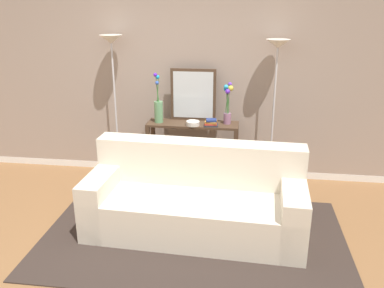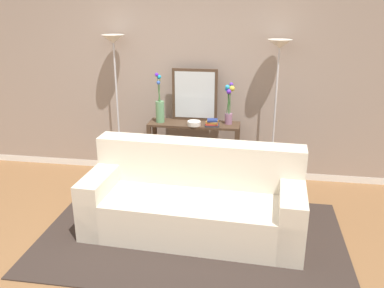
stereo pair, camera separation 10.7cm
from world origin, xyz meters
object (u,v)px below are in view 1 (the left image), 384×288
(book_stack, at_px, (211,123))
(floor_lamp_right, at_px, (276,73))
(wall_mirror, at_px, (193,95))
(book_row_under_console, at_px, (172,176))
(console_table, at_px, (193,142))
(vase_tall_flowers, at_px, (158,108))
(vase_short_flowers, at_px, (228,104))
(couch, at_px, (196,202))
(floor_lamp_left, at_px, (113,68))
(fruit_bowl, at_px, (193,123))

(book_stack, bearing_deg, floor_lamp_right, 10.87)
(wall_mirror, bearing_deg, floor_lamp_right, -4.39)
(book_stack, distance_m, book_row_under_console, 0.93)
(floor_lamp_right, relative_size, book_row_under_console, 4.94)
(console_table, xyz_separation_m, floor_lamp_right, (0.98, 0.06, 0.89))
(console_table, distance_m, vase_tall_flowers, 0.61)
(vase_short_flowers, height_order, book_row_under_console, vase_short_flowers)
(couch, xyz_separation_m, floor_lamp_left, (-1.19, 1.23, 1.14))
(floor_lamp_right, height_order, book_stack, floor_lamp_right)
(vase_short_flowers, bearing_deg, floor_lamp_right, 2.41)
(vase_tall_flowers, bearing_deg, fruit_bowl, -9.92)
(floor_lamp_left, bearing_deg, console_table, -3.24)
(vase_tall_flowers, distance_m, book_stack, 0.68)
(couch, distance_m, console_table, 1.20)
(console_table, relative_size, vase_tall_flowers, 1.83)
(floor_lamp_left, relative_size, wall_mirror, 2.82)
(wall_mirror, height_order, fruit_bowl, wall_mirror)
(console_table, distance_m, floor_lamp_right, 1.33)
(couch, relative_size, console_table, 1.92)
(floor_lamp_left, bearing_deg, vase_short_flowers, -0.93)
(vase_short_flowers, distance_m, book_row_under_console, 1.21)
(vase_short_flowers, distance_m, book_stack, 0.31)
(console_table, relative_size, wall_mirror, 1.74)
(vase_short_flowers, height_order, book_stack, vase_short_flowers)
(couch, height_order, vase_tall_flowers, vase_tall_flowers)
(console_table, bearing_deg, floor_lamp_left, 176.76)
(couch, relative_size, wall_mirror, 3.34)
(couch, bearing_deg, vase_short_flowers, 78.69)
(fruit_bowl, relative_size, book_row_under_console, 0.45)
(floor_lamp_left, bearing_deg, book_row_under_console, -4.46)
(vase_tall_flowers, distance_m, vase_short_flowers, 0.86)
(vase_short_flowers, bearing_deg, book_row_under_console, -177.26)
(couch, relative_size, book_row_under_console, 5.94)
(vase_short_flowers, relative_size, book_stack, 2.80)
(vase_short_flowers, bearing_deg, vase_tall_flowers, -176.53)
(console_table, relative_size, book_row_under_console, 3.09)
(floor_lamp_right, relative_size, book_stack, 9.94)
(floor_lamp_left, relative_size, book_stack, 10.08)
(couch, height_order, wall_mirror, wall_mirror)
(floor_lamp_left, height_order, floor_lamp_right, floor_lamp_left)
(floor_lamp_left, bearing_deg, couch, -45.74)
(floor_lamp_right, bearing_deg, console_table, -176.68)
(vase_short_flowers, xyz_separation_m, book_stack, (-0.19, -0.12, -0.21))
(vase_short_flowers, relative_size, book_row_under_console, 1.39)
(couch, distance_m, vase_short_flowers, 1.42)
(vase_tall_flowers, bearing_deg, vase_short_flowers, 3.47)
(floor_lamp_left, height_order, book_stack, floor_lamp_left)
(vase_tall_flowers, bearing_deg, floor_lamp_left, 172.61)
(floor_lamp_left, height_order, vase_tall_flowers, floor_lamp_left)
(wall_mirror, height_order, vase_short_flowers, wall_mirror)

